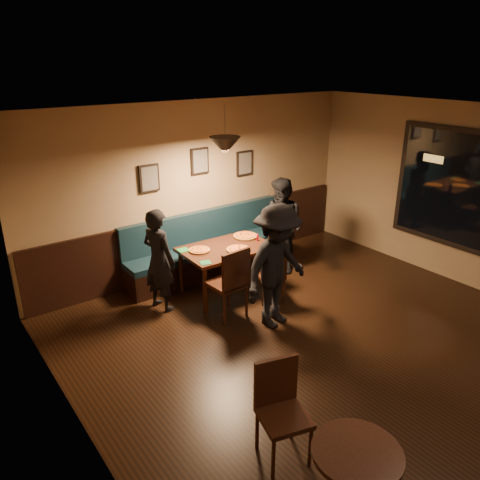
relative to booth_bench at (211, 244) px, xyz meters
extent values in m
plane|color=black|center=(0.00, -3.20, -0.50)|extent=(7.00, 7.00, 0.00)
plane|color=silver|center=(0.00, -3.20, 2.30)|extent=(7.00, 7.00, 0.00)
plane|color=#8C704F|center=(0.00, 0.30, 0.90)|extent=(6.00, 0.00, 6.00)
plane|color=#8C704F|center=(-3.00, -3.20, 0.90)|extent=(0.00, 7.00, 7.00)
cube|color=black|center=(0.00, 0.27, 0.00)|extent=(5.88, 0.06, 1.00)
cube|color=black|center=(2.96, -2.70, 1.00)|extent=(0.06, 2.56, 1.86)
plane|color=black|center=(2.93, -2.70, 1.00)|extent=(0.00, 2.40, 2.40)
cube|color=black|center=(-0.90, 0.27, 1.20)|extent=(0.32, 0.04, 0.42)
cube|color=black|center=(0.00, 0.27, 1.35)|extent=(0.32, 0.04, 0.42)
cube|color=black|center=(0.90, 0.27, 1.20)|extent=(0.32, 0.04, 0.42)
cone|color=black|center=(-0.18, -0.70, 1.75)|extent=(0.44, 0.44, 0.25)
cube|color=black|center=(-0.18, -0.70, -0.14)|extent=(1.38, 0.91, 0.72)
imported|color=black|center=(-1.25, -0.59, 0.25)|extent=(0.50, 0.63, 1.50)
imported|color=black|center=(0.97, -0.66, 0.30)|extent=(0.72, 0.86, 1.59)
imported|color=black|center=(-0.21, -1.90, 0.35)|extent=(1.20, 0.83, 1.70)
cylinder|color=gold|center=(-0.59, -0.59, 0.24)|extent=(0.38, 0.38, 0.04)
cylinder|color=#C27724|center=(-0.12, -0.93, 0.24)|extent=(0.40, 0.40, 0.04)
cylinder|color=orange|center=(0.30, -0.54, 0.25)|extent=(0.46, 0.46, 0.04)
cylinder|color=black|center=(0.43, -0.99, 0.29)|extent=(0.09, 0.09, 0.14)
cylinder|color=#A50513|center=(0.36, -0.79, 0.29)|extent=(0.04, 0.04, 0.13)
cube|color=#1F762F|center=(-0.76, -0.42, 0.23)|extent=(0.18, 0.18, 0.01)
cube|color=#1B6634|center=(-0.75, -1.00, 0.23)|extent=(0.19, 0.19, 0.01)
cube|color=silver|center=(-0.24, -1.12, 0.23)|extent=(0.19, 0.02, 0.00)
camera|label=1|loc=(-3.95, -6.10, 2.92)|focal=35.27mm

